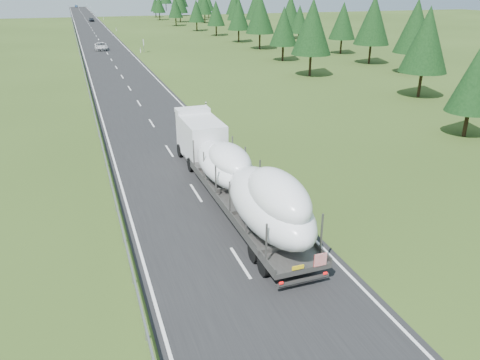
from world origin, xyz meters
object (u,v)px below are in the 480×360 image
object	(u,v)px
distant_car_dark	(91,20)
boat_truck	(238,174)
highway_sign	(143,43)
distant_car_blue	(76,6)
distant_van	(101,46)

from	to	relation	value
distant_car_dark	boat_truck	bearing A→B (deg)	-95.13
highway_sign	distant_car_dark	world-z (taller)	highway_sign
distant_car_dark	distant_car_blue	distance (m)	121.88
distant_van	distant_car_dark	size ratio (longest dim) A/B	1.35
highway_sign	distant_car_blue	world-z (taller)	highway_sign
highway_sign	distant_car_blue	distance (m)	213.86
distant_car_blue	highway_sign	bearing A→B (deg)	-83.11
boat_truck	distant_car_dark	xyz separation A→B (m)	(-0.25, 166.16, -1.68)
highway_sign	boat_truck	size ratio (longest dim) A/B	0.13
boat_truck	distant_car_blue	world-z (taller)	boat_truck
distant_car_dark	distant_car_blue	bearing A→B (deg)	85.97
highway_sign	distant_car_blue	size ratio (longest dim) A/B	0.63
distant_van	distant_car_blue	bearing A→B (deg)	90.46
distant_car_blue	distant_van	bearing A→B (deg)	-85.23
highway_sign	distant_car_dark	bearing A→B (deg)	93.48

